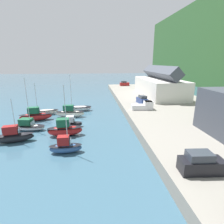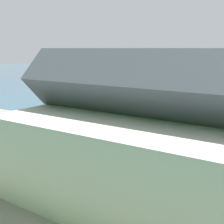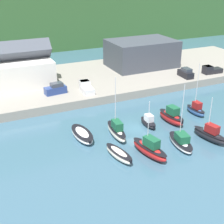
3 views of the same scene
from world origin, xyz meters
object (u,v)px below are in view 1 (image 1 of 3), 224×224
Objects in this scene: moored_boat_5 at (46,112)px; parked_car_0 at (142,100)px; pickup_truck_0 at (144,106)px; parked_car_2 at (201,164)px; moored_boat_2 at (71,123)px; moored_boat_4 at (65,146)px; moored_boat_0 at (79,108)px; moored_boat_6 at (36,115)px; moored_boat_8 at (13,136)px; parked_car_1 at (124,84)px; moored_boat_3 at (65,129)px; moored_boat_7 at (28,126)px; moored_boat_1 at (70,113)px.

parked_car_0 is (-2.14, 23.81, 1.90)m from moored_boat_5.
parked_car_0 is at bearing 171.86° from pickup_truck_0.
parked_car_2 reaches higher than pickup_truck_0.
moored_boat_4 is at bearing 4.41° from moored_boat_2.
parked_car_2 reaches higher than moored_boat_0.
moored_boat_6 reaches higher than moored_boat_8.
moored_boat_2 is at bearing 115.64° from moored_boat_8.
pickup_truck_0 reaches higher than moored_boat_5.
parked_car_1 is (-56.46, 18.00, 1.66)m from moored_boat_4.
moored_boat_3 is 0.86× the size of moored_boat_8.
moored_boat_7 reaches higher than pickup_truck_0.
moored_boat_4 is at bearing -134.10° from parked_car_0.
parked_car_0 is 1.02× the size of parked_car_1.
moored_boat_5 is at bearing -72.64° from moored_boat_0.
moored_boat_4 reaches higher than parked_car_0.
moored_boat_7 is at bearing -140.71° from moored_boat_4.
pickup_truck_0 reaches higher than moored_boat_2.
moored_boat_1 is at bearing -20.08° from moored_boat_0.
moored_boat_1 is 2.19× the size of parked_car_0.
moored_boat_4 is 2.18× the size of parked_car_2.
moored_boat_6 reaches higher than parked_car_2.
parked_car_1 is 0.99× the size of parked_car_2.
moored_boat_1 is 16.90m from pickup_truck_0.
moored_boat_8 is (5.07, -0.42, 0.21)m from moored_boat_7.
moored_boat_0 is at bearing 171.09° from moored_boat_3.
moored_boat_7 is 28.54m from parked_car_2.
moored_boat_0 is 0.68× the size of moored_boat_1.
parked_car_2 is at bearing 27.89° from moored_boat_5.
parked_car_2 is (8.37, 14.28, 1.66)m from moored_boat_4.
moored_boat_5 is 1.20× the size of pickup_truck_0.
pickup_truck_0 is at bearing 89.84° from moored_boat_1.
moored_boat_2 is at bearing 48.80° from moored_boat_6.
moored_boat_1 reaches higher than moored_boat_6.
parked_car_0 reaches higher than moored_boat_2.
moored_boat_7 is (12.40, -8.31, 0.13)m from moored_boat_0.
moored_boat_4 reaches higher than moored_boat_3.
parked_car_2 is at bearing 57.61° from moored_boat_4.
moored_boat_4 is at bearing 53.01° from moored_boat_8.
moored_boat_3 is 6.01m from moored_boat_4.
moored_boat_8 reaches higher than pickup_truck_0.
moored_boat_3 is 7.90m from moored_boat_7.
moored_boat_2 is 0.53× the size of moored_boat_6.
moored_boat_0 is at bearing 117.26° from moored_boat_6.
moored_boat_5 is (-18.97, -7.25, -0.24)m from moored_boat_4.
moored_boat_4 reaches higher than moored_boat_8.
moored_boat_5 is 14.87m from moored_boat_8.
parked_car_0 reaches higher than pickup_truck_0.
moored_boat_7 reaches higher than moored_boat_4.
parked_car_2 is (23.13, 22.69, 1.48)m from moored_boat_6.
moored_boat_1 is at bearing -91.01° from pickup_truck_0.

